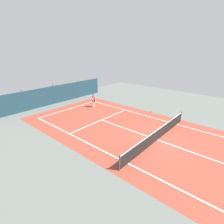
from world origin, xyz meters
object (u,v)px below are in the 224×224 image
tennis_player (94,100)px  tennis_ball_near_player (126,115)px  tennis_net (158,134)px  parked_car (57,92)px  water_bottle (151,112)px

tennis_player → tennis_ball_near_player: 4.88m
tennis_net → parked_car: size_ratio=2.31×
tennis_player → parked_car: 7.42m
tennis_net → tennis_ball_near_player: (2.87, 5.37, -0.48)m
tennis_net → water_bottle: tennis_net is taller
tennis_net → water_bottle: size_ratio=42.17×
tennis_player → tennis_ball_near_player: bearing=110.4°
tennis_ball_near_player → parked_car: (-0.96, 12.17, 0.81)m
water_bottle → tennis_ball_near_player: bearing=145.0°
tennis_net → tennis_ball_near_player: 6.11m
tennis_player → water_bottle: (2.97, -6.56, -0.84)m
tennis_ball_near_player → parked_car: 12.23m
tennis_net → parked_car: (1.91, 17.54, 0.33)m
tennis_ball_near_player → parked_car: parked_car is taller
tennis_player → water_bottle: size_ratio=6.83×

